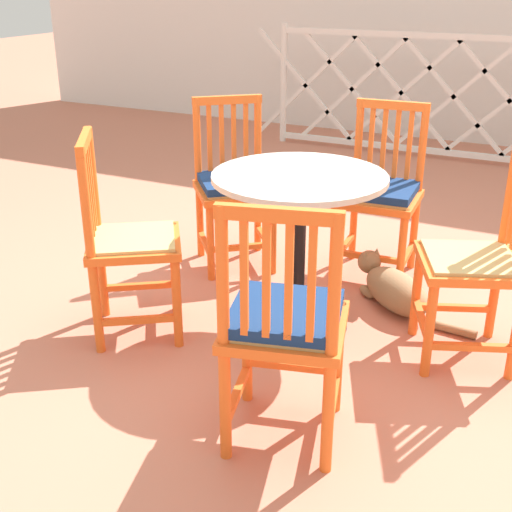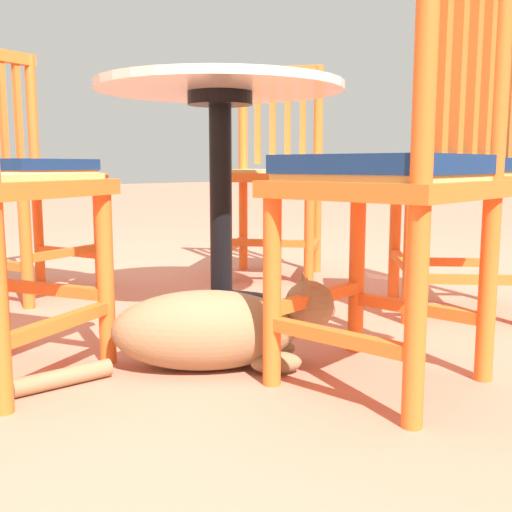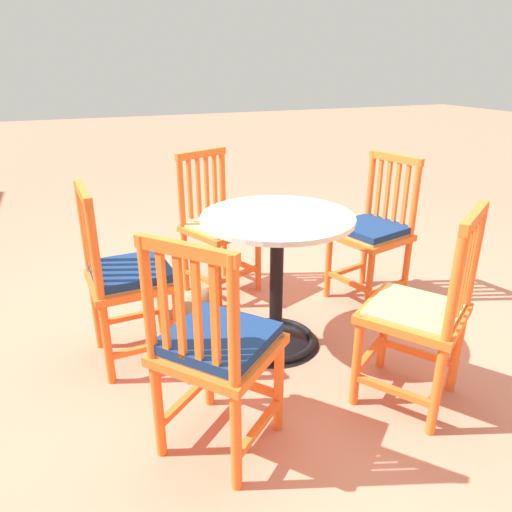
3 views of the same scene
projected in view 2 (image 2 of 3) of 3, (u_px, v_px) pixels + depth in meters
ground_plane at (199, 318)px, 1.97m from camera, size 24.00×24.00×0.00m
cafe_table at (221, 228)px, 1.95m from camera, size 0.76×0.76×0.73m
orange_chair_tucked_in at (393, 182)px, 1.30m from camera, size 0.42×0.42×0.91m
orange_chair_facing_out at (465, 176)px, 1.98m from camera, size 0.56×0.56×0.91m
orange_chair_at_corner at (275, 176)px, 2.65m from camera, size 0.56×0.56×0.91m
orange_chair_by_planter at (25, 175)px, 2.27m from camera, size 0.49×0.49×0.91m
tabby_cat at (220, 330)px, 1.46m from camera, size 0.67×0.44×0.23m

